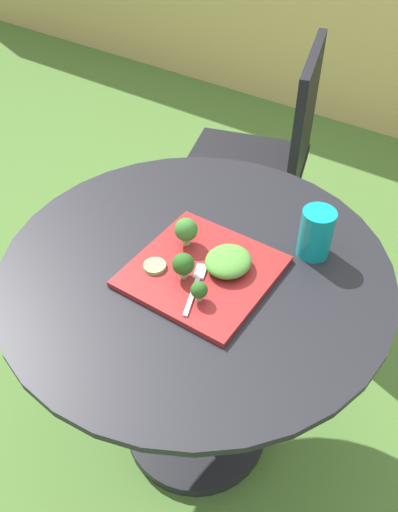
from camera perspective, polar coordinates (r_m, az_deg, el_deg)
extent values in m
plane|color=#4C7533|center=(1.78, -0.26, -17.99)|extent=(12.00, 12.00, 0.00)
cylinder|color=black|center=(1.20, -0.36, -1.24)|extent=(0.89, 0.89, 0.02)
cylinder|color=black|center=(1.47, -0.30, -10.89)|extent=(0.06, 0.06, 0.67)
cylinder|color=black|center=(1.76, -0.26, -17.68)|extent=(0.44, 0.44, 0.04)
cube|color=black|center=(2.04, 4.83, 9.48)|extent=(0.55, 0.55, 0.03)
cube|color=black|center=(1.89, 11.34, 14.41)|extent=(0.15, 0.41, 0.45)
cylinder|color=black|center=(2.34, 1.24, 8.13)|extent=(0.02, 0.02, 0.43)
cylinder|color=black|center=(2.07, -1.54, 2.65)|extent=(0.02, 0.02, 0.43)
cylinder|color=black|center=(2.29, 9.98, 6.49)|extent=(0.02, 0.02, 0.43)
cylinder|color=black|center=(2.01, 8.26, 0.67)|extent=(0.02, 0.02, 0.43)
cube|color=maroon|center=(1.17, 0.37, -1.65)|extent=(0.30, 0.30, 0.01)
cylinder|color=#0F8C93|center=(1.22, 12.49, 2.44)|extent=(0.08, 0.08, 0.12)
cylinder|color=#0D777D|center=(1.23, 12.36, 1.81)|extent=(0.07, 0.07, 0.08)
cube|color=silver|center=(1.11, -0.79, -4.38)|extent=(0.05, 0.11, 0.00)
cube|color=silver|center=(1.16, 0.16, -1.65)|extent=(0.04, 0.05, 0.00)
ellipsoid|color=#519338|center=(1.16, 3.17, -0.57)|extent=(0.10, 0.11, 0.04)
cylinder|color=#99B770|center=(1.15, -1.67, -1.92)|extent=(0.02, 0.02, 0.02)
sphere|color=#285B1E|center=(1.12, -1.70, -0.87)|extent=(0.05, 0.05, 0.05)
cylinder|color=#99B770|center=(1.22, -1.37, 1.71)|extent=(0.02, 0.02, 0.02)
sphere|color=#38752D|center=(1.20, -1.40, 2.86)|extent=(0.05, 0.05, 0.05)
cylinder|color=#99B770|center=(1.10, 0.01, -4.48)|extent=(0.01, 0.01, 0.01)
sphere|color=#285B1E|center=(1.08, 0.01, -3.68)|extent=(0.04, 0.04, 0.04)
cylinder|color=#8EB766|center=(1.17, -4.79, -1.09)|extent=(0.05, 0.05, 0.01)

